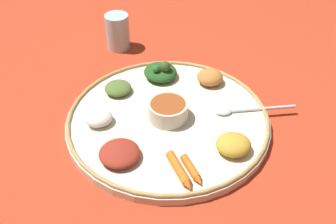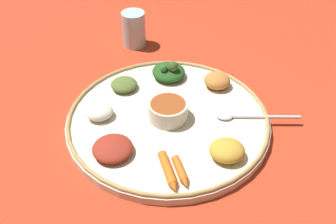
{
  "view_description": "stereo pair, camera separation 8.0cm",
  "coord_description": "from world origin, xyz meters",
  "px_view_note": "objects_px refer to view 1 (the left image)",
  "views": [
    {
      "loc": [
        -0.53,
        0.3,
        0.55
      ],
      "look_at": [
        0.0,
        0.0,
        0.03
      ],
      "focal_mm": 41.87,
      "sensor_mm": 36.0,
      "label": 1
    },
    {
      "loc": [
        -0.57,
        0.22,
        0.55
      ],
      "look_at": [
        0.0,
        0.0,
        0.03
      ],
      "focal_mm": 41.87,
      "sensor_mm": 36.0,
      "label": 2
    }
  ],
  "objects_px": {
    "center_bowl": "(168,110)",
    "drinking_glass": "(118,34)",
    "carrot_outer": "(192,170)",
    "spoon": "(243,110)",
    "carrot_near_spoon": "(180,170)",
    "greens_pile": "(161,72)"
  },
  "relations": [
    {
      "from": "drinking_glass",
      "to": "carrot_near_spoon",
      "type": "bearing_deg",
      "value": 169.19
    },
    {
      "from": "carrot_outer",
      "to": "drinking_glass",
      "type": "relative_size",
      "value": 0.76
    },
    {
      "from": "carrot_outer",
      "to": "drinking_glass",
      "type": "xyz_separation_m",
      "value": [
        0.48,
        -0.07,
        0.02
      ]
    },
    {
      "from": "drinking_glass",
      "to": "spoon",
      "type": "bearing_deg",
      "value": -164.21
    },
    {
      "from": "center_bowl",
      "to": "carrot_near_spoon",
      "type": "distance_m",
      "value": 0.15
    },
    {
      "from": "greens_pile",
      "to": "carrot_outer",
      "type": "relative_size",
      "value": 1.32
    },
    {
      "from": "carrot_near_spoon",
      "to": "carrot_outer",
      "type": "relative_size",
      "value": 1.27
    },
    {
      "from": "carrot_near_spoon",
      "to": "greens_pile",
      "type": "bearing_deg",
      "value": -21.91
    },
    {
      "from": "greens_pile",
      "to": "carrot_near_spoon",
      "type": "height_order",
      "value": "greens_pile"
    },
    {
      "from": "center_bowl",
      "to": "greens_pile",
      "type": "height_order",
      "value": "greens_pile"
    },
    {
      "from": "greens_pile",
      "to": "drinking_glass",
      "type": "distance_m",
      "value": 0.2
    },
    {
      "from": "center_bowl",
      "to": "carrot_outer",
      "type": "relative_size",
      "value": 1.14
    },
    {
      "from": "center_bowl",
      "to": "spoon",
      "type": "distance_m",
      "value": 0.16
    },
    {
      "from": "carrot_outer",
      "to": "greens_pile",
      "type": "bearing_deg",
      "value": -17.68
    },
    {
      "from": "carrot_near_spoon",
      "to": "drinking_glass",
      "type": "bearing_deg",
      "value": -10.81
    },
    {
      "from": "carrot_outer",
      "to": "spoon",
      "type": "bearing_deg",
      "value": -63.53
    },
    {
      "from": "center_bowl",
      "to": "drinking_glass",
      "type": "distance_m",
      "value": 0.34
    },
    {
      "from": "spoon",
      "to": "carrot_near_spoon",
      "type": "height_order",
      "value": "carrot_near_spoon"
    },
    {
      "from": "spoon",
      "to": "greens_pile",
      "type": "distance_m",
      "value": 0.21
    },
    {
      "from": "carrot_near_spoon",
      "to": "spoon",
      "type": "bearing_deg",
      "value": -67.88
    },
    {
      "from": "spoon",
      "to": "carrot_near_spoon",
      "type": "relative_size",
      "value": 1.83
    },
    {
      "from": "center_bowl",
      "to": "carrot_near_spoon",
      "type": "xyz_separation_m",
      "value": [
        -0.14,
        0.06,
        -0.01
      ]
    }
  ]
}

